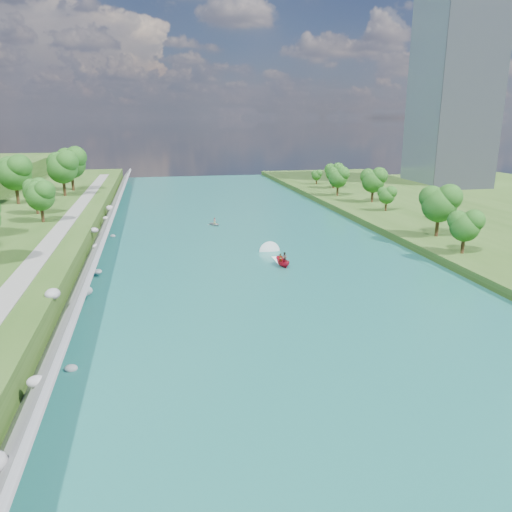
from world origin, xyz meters
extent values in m
plane|color=#2D5119|center=(0.00, 0.00, 0.00)|extent=(260.00, 260.00, 0.00)
cube|color=#1A6664|center=(0.00, 20.00, 0.05)|extent=(55.00, 240.00, 0.10)
cube|color=#2D5119|center=(49.50, 20.00, 0.75)|extent=(44.00, 240.00, 1.50)
cube|color=slate|center=(-25.85, 20.00, 1.80)|extent=(3.54, 236.00, 4.05)
ellipsoid|color=gray|center=(-25.96, -22.88, 2.36)|extent=(1.53, 1.23, 0.93)
ellipsoid|color=gray|center=(-24.44, -16.97, 0.21)|extent=(1.24, 1.02, 0.79)
ellipsoid|color=gray|center=(-27.69, -5.37, 3.64)|extent=(1.65, 2.07, 1.18)
ellipsoid|color=gray|center=(-25.18, 1.83, 1.31)|extent=(1.59, 1.67, 1.22)
ellipsoid|color=gray|center=(-24.76, 11.75, 0.81)|extent=(1.22, 1.47, 0.70)
ellipsoid|color=gray|center=(-25.79, 21.63, 2.15)|extent=(1.24, 1.24, 0.90)
ellipsoid|color=gray|center=(-27.01, 31.00, 2.92)|extent=(1.55, 1.62, 0.94)
ellipsoid|color=gray|center=(-24.42, 37.75, 0.16)|extent=(1.01, 0.98, 0.67)
ellipsoid|color=gray|center=(-26.28, 46.29, 2.11)|extent=(1.20, 1.15, 0.80)
ellipsoid|color=gray|center=(-26.31, 58.04, 2.21)|extent=(1.79, 1.77, 1.41)
cube|color=gray|center=(-32.50, 20.00, 3.55)|extent=(3.00, 200.00, 0.10)
cube|color=gray|center=(82.50, 95.00, 30.00)|extent=(22.00, 22.00, 60.00)
ellipsoid|color=#1C4F15|center=(-36.83, 37.62, 8.08)|extent=(5.49, 5.49, 9.15)
ellipsoid|color=#1C4F15|center=(-39.56, 46.55, 7.84)|extent=(5.20, 5.20, 8.67)
ellipsoid|color=#1C4F15|center=(-46.54, 60.65, 9.98)|extent=(7.77, 7.77, 12.96)
ellipsoid|color=#1C4F15|center=(-38.05, 71.36, 10.05)|extent=(7.86, 7.86, 13.10)
ellipsoid|color=#1C4F15|center=(-37.39, 81.16, 10.32)|extent=(8.18, 8.18, 13.64)
ellipsoid|color=#1C4F15|center=(31.84, 7.99, 5.66)|extent=(4.99, 4.99, 8.32)
ellipsoid|color=#1C4F15|center=(34.26, 19.66, 7.08)|extent=(6.69, 6.69, 11.16)
ellipsoid|color=#1C4F15|center=(45.09, 34.38, 3.91)|extent=(2.89, 2.89, 4.81)
ellipsoid|color=#1C4F15|center=(36.84, 45.80, 4.86)|extent=(4.04, 4.04, 6.73)
ellipsoid|color=#1C4F15|center=(38.88, 57.94, 6.68)|extent=(6.21, 6.21, 10.35)
ellipsoid|color=#1C4F15|center=(34.14, 70.42, 6.18)|extent=(5.61, 5.61, 9.36)
ellipsoid|color=#1C4F15|center=(38.35, 85.06, 6.05)|extent=(5.46, 5.46, 9.11)
ellipsoid|color=#1C4F15|center=(36.21, 95.24, 4.26)|extent=(3.32, 3.32, 5.53)
imported|color=red|center=(3.02, 11.47, 0.83)|extent=(1.93, 3.92, 1.45)
imported|color=#66605B|center=(2.62, 11.07, 1.35)|extent=(0.75, 0.59, 1.79)
imported|color=#66605B|center=(3.52, 11.97, 1.30)|extent=(1.05, 1.03, 1.71)
cube|color=white|center=(3.02, 14.47, 0.13)|extent=(0.90, 5.00, 0.06)
imported|color=gray|center=(-3.58, 44.22, 0.42)|extent=(3.36, 3.78, 0.65)
imported|color=#66605B|center=(-3.58, 44.22, 1.04)|extent=(0.70, 0.47, 1.37)
camera|label=1|loc=(-16.09, -60.91, 22.43)|focal=35.00mm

